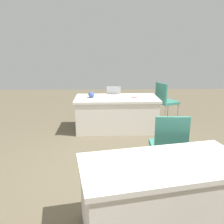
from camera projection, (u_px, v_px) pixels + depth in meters
The scene contains 8 objects.
ground_plane at pixel (105, 178), 3.28m from camera, with size 14.40×14.40×0.00m, color brown.
table_foreground at pixel (117, 113), 5.15m from camera, with size 1.80×0.91×0.72m.
table_mid_right at pixel (163, 196), 2.29m from camera, with size 1.72×1.06×0.72m.
chair_near_front at pixel (169, 144), 3.04m from camera, with size 0.46×0.46×0.96m.
chair_aisle at pixel (165, 99), 5.69m from camera, with size 0.58×0.58×0.95m.
laptop_silver at pixel (114, 94), 5.17m from camera, with size 0.34×0.31×0.21m.
yarn_ball at pixel (91, 95), 5.00m from camera, with size 0.13×0.13×0.13m, color #3F5999.
scissors_red at pixel (133, 97), 5.03m from camera, with size 0.18×0.04×0.01m, color red.
Camera 1 is at (-0.01, 2.92, 1.77)m, focal length 37.46 mm.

